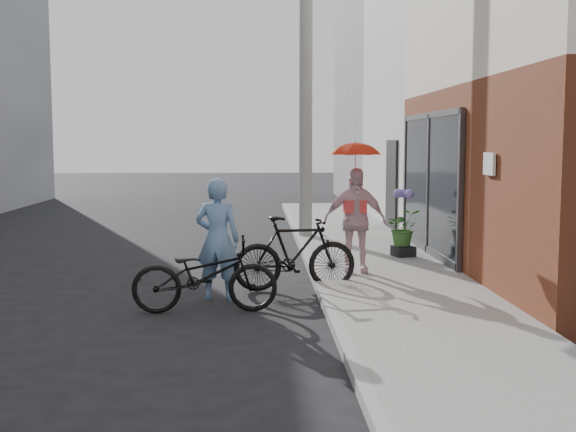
{
  "coord_description": "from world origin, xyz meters",
  "views": [
    {
      "loc": [
        0.06,
        -9.3,
        2.12
      ],
      "look_at": [
        0.49,
        0.52,
        1.1
      ],
      "focal_mm": 45.0,
      "sensor_mm": 36.0,
      "label": 1
    }
  ],
  "objects": [
    {
      "name": "kimono_woman",
      "position": [
        1.55,
        1.57,
        0.92
      ],
      "size": [
        0.94,
        0.4,
        1.6
      ],
      "primitive_type": "imported",
      "rotation": [
        0.0,
        0.0,
        -0.01
      ],
      "color": "beige",
      "rests_on": "sidewalk"
    },
    {
      "name": "sidewalk",
      "position": [
        2.1,
        2.0,
        0.06
      ],
      "size": [
        2.2,
        24.0,
        0.12
      ],
      "primitive_type": "cube",
      "color": "gray",
      "rests_on": "ground"
    },
    {
      "name": "curb",
      "position": [
        0.94,
        2.0,
        0.06
      ],
      "size": [
        0.12,
        24.0,
        0.12
      ],
      "primitive_type": "cube",
      "color": "#9E9E99",
      "rests_on": "ground"
    },
    {
      "name": "ground",
      "position": [
        0.0,
        0.0,
        0.0
      ],
      "size": [
        80.0,
        80.0,
        0.0
      ],
      "primitive_type": "plane",
      "color": "black",
      "rests_on": "ground"
    },
    {
      "name": "plaster_building",
      "position": [
        7.2,
        9.0,
        3.5
      ],
      "size": [
        8.0,
        6.0,
        7.0
      ],
      "primitive_type": "cube",
      "color": "silver",
      "rests_on": "ground"
    },
    {
      "name": "parasol",
      "position": [
        1.55,
        1.57,
        2.05
      ],
      "size": [
        0.75,
        0.75,
        0.66
      ],
      "primitive_type": "imported",
      "color": "red",
      "rests_on": "kimono_woman"
    },
    {
      "name": "bike_left",
      "position": [
        -0.59,
        -0.46,
        0.47
      ],
      "size": [
        1.82,
        0.71,
        0.94
      ],
      "primitive_type": "imported",
      "rotation": [
        0.0,
        0.0,
        1.62
      ],
      "color": "black",
      "rests_on": "ground"
    },
    {
      "name": "utility_pole",
      "position": [
        1.1,
        6.0,
        3.5
      ],
      "size": [
        0.28,
        0.28,
        7.0
      ],
      "primitive_type": "cylinder",
      "color": "#9E9E99",
      "rests_on": "ground"
    },
    {
      "name": "planter",
      "position": [
        2.62,
        3.08,
        0.21
      ],
      "size": [
        0.42,
        0.42,
        0.18
      ],
      "primitive_type": "cube",
      "rotation": [
        0.0,
        0.0,
        0.31
      ],
      "color": "black",
      "rests_on": "sidewalk"
    },
    {
      "name": "bike_right",
      "position": [
        0.6,
        0.85,
        0.53
      ],
      "size": [
        1.83,
        0.76,
        1.06
      ],
      "primitive_type": "imported",
      "rotation": [
        0.0,
        0.0,
        1.72
      ],
      "color": "black",
      "rests_on": "ground"
    },
    {
      "name": "east_building_far",
      "position": [
        7.2,
        16.0,
        3.5
      ],
      "size": [
        8.0,
        8.0,
        7.0
      ],
      "primitive_type": "cube",
      "color": "slate",
      "rests_on": "ground"
    },
    {
      "name": "officer",
      "position": [
        -0.47,
        0.24,
        0.82
      ],
      "size": [
        0.66,
        0.51,
        1.64
      ],
      "primitive_type": "imported",
      "rotation": [
        0.0,
        0.0,
        2.94
      ],
      "color": "#658AB5",
      "rests_on": "ground"
    },
    {
      "name": "potted_plant",
      "position": [
        2.62,
        3.08,
        0.63
      ],
      "size": [
        0.59,
        0.51,
        0.66
      ],
      "primitive_type": "imported",
      "color": "#36692A",
      "rests_on": "planter"
    }
  ]
}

